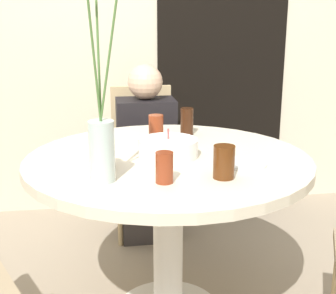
{
  "coord_description": "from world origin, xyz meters",
  "views": [
    {
      "loc": [
        -0.27,
        -1.85,
        1.32
      ],
      "look_at": [
        0.0,
        0.0,
        0.8
      ],
      "focal_mm": 50.0,
      "sensor_mm": 36.0,
      "label": 1
    }
  ],
  "objects_px": {
    "drink_glass_0": "(187,121)",
    "drink_glass_2": "(224,162)",
    "person_guest": "(146,160)",
    "chair_left_flank": "(143,151)",
    "drink_glass_3": "(104,155)",
    "flower_vase": "(101,123)",
    "birthday_cake": "(168,148)",
    "drink_glass_1": "(156,127)",
    "side_plate": "(244,164)",
    "drink_glass_4": "(164,167)"
  },
  "relations": [
    {
      "from": "side_plate",
      "to": "person_guest",
      "type": "height_order",
      "value": "person_guest"
    },
    {
      "from": "side_plate",
      "to": "drink_glass_1",
      "type": "xyz_separation_m",
      "value": [
        -0.29,
        0.44,
        0.05
      ]
    },
    {
      "from": "chair_left_flank",
      "to": "person_guest",
      "type": "xyz_separation_m",
      "value": [
        0.0,
        -0.16,
        -0.01
      ]
    },
    {
      "from": "drink_glass_3",
      "to": "person_guest",
      "type": "xyz_separation_m",
      "value": [
        0.25,
        0.92,
        -0.31
      ]
    },
    {
      "from": "drink_glass_4",
      "to": "person_guest",
      "type": "bearing_deg",
      "value": 87.67
    },
    {
      "from": "drink_glass_3",
      "to": "drink_glass_4",
      "type": "distance_m",
      "value": 0.29
    },
    {
      "from": "birthday_cake",
      "to": "person_guest",
      "type": "height_order",
      "value": "person_guest"
    },
    {
      "from": "drink_glass_4",
      "to": "drink_glass_3",
      "type": "bearing_deg",
      "value": 135.95
    },
    {
      "from": "drink_glass_0",
      "to": "drink_glass_2",
      "type": "height_order",
      "value": "drink_glass_0"
    },
    {
      "from": "side_plate",
      "to": "person_guest",
      "type": "relative_size",
      "value": 0.17
    },
    {
      "from": "drink_glass_3",
      "to": "drink_glass_4",
      "type": "bearing_deg",
      "value": -44.05
    },
    {
      "from": "drink_glass_0",
      "to": "drink_glass_3",
      "type": "relative_size",
      "value": 1.29
    },
    {
      "from": "chair_left_flank",
      "to": "drink_glass_2",
      "type": "xyz_separation_m",
      "value": [
        0.17,
        -1.27,
        0.31
      ]
    },
    {
      "from": "birthday_cake",
      "to": "flower_vase",
      "type": "height_order",
      "value": "flower_vase"
    },
    {
      "from": "drink_glass_2",
      "to": "drink_glass_3",
      "type": "bearing_deg",
      "value": 156.67
    },
    {
      "from": "chair_left_flank",
      "to": "drink_glass_4",
      "type": "height_order",
      "value": "chair_left_flank"
    },
    {
      "from": "flower_vase",
      "to": "drink_glass_0",
      "type": "xyz_separation_m",
      "value": [
        0.42,
        0.62,
        -0.14
      ]
    },
    {
      "from": "drink_glass_3",
      "to": "drink_glass_2",
      "type": "bearing_deg",
      "value": -23.33
    },
    {
      "from": "chair_left_flank",
      "to": "flower_vase",
      "type": "distance_m",
      "value": 1.34
    },
    {
      "from": "drink_glass_0",
      "to": "drink_glass_4",
      "type": "height_order",
      "value": "drink_glass_0"
    },
    {
      "from": "drink_glass_4",
      "to": "chair_left_flank",
      "type": "bearing_deg",
      "value": 88.07
    },
    {
      "from": "drink_glass_3",
      "to": "person_guest",
      "type": "bearing_deg",
      "value": 74.7
    },
    {
      "from": "drink_glass_2",
      "to": "person_guest",
      "type": "relative_size",
      "value": 0.11
    },
    {
      "from": "drink_glass_1",
      "to": "side_plate",
      "type": "bearing_deg",
      "value": -56.46
    },
    {
      "from": "drink_glass_3",
      "to": "person_guest",
      "type": "height_order",
      "value": "person_guest"
    },
    {
      "from": "chair_left_flank",
      "to": "person_guest",
      "type": "relative_size",
      "value": 0.85
    },
    {
      "from": "birthday_cake",
      "to": "drink_glass_3",
      "type": "xyz_separation_m",
      "value": [
        -0.27,
        -0.11,
        0.01
      ]
    },
    {
      "from": "side_plate",
      "to": "drink_glass_0",
      "type": "xyz_separation_m",
      "value": [
        -0.13,
        0.51,
        0.06
      ]
    },
    {
      "from": "chair_left_flank",
      "to": "flower_vase",
      "type": "relative_size",
      "value": 1.21
    },
    {
      "from": "chair_left_flank",
      "to": "drink_glass_1",
      "type": "height_order",
      "value": "chair_left_flank"
    },
    {
      "from": "chair_left_flank",
      "to": "drink_glass_3",
      "type": "xyz_separation_m",
      "value": [
        -0.25,
        -1.08,
        0.3
      ]
    },
    {
      "from": "drink_glass_3",
      "to": "drink_glass_4",
      "type": "relative_size",
      "value": 0.93
    },
    {
      "from": "drink_glass_1",
      "to": "drink_glass_0",
      "type": "bearing_deg",
      "value": 23.7
    },
    {
      "from": "drink_glass_1",
      "to": "drink_glass_2",
      "type": "bearing_deg",
      "value": -73.34
    },
    {
      "from": "flower_vase",
      "to": "side_plate",
      "type": "xyz_separation_m",
      "value": [
        0.55,
        0.11,
        -0.2
      ]
    },
    {
      "from": "flower_vase",
      "to": "person_guest",
      "type": "distance_m",
      "value": 1.2
    },
    {
      "from": "birthday_cake",
      "to": "drink_glass_1",
      "type": "distance_m",
      "value": 0.29
    },
    {
      "from": "drink_glass_0",
      "to": "drink_glass_3",
      "type": "xyz_separation_m",
      "value": [
        -0.41,
        -0.47,
        -0.01
      ]
    },
    {
      "from": "chair_left_flank",
      "to": "drink_glass_4",
      "type": "bearing_deg",
      "value": -92.85
    },
    {
      "from": "drink_glass_3",
      "to": "chair_left_flank",
      "type": "bearing_deg",
      "value": 77.0
    },
    {
      "from": "drink_glass_1",
      "to": "drink_glass_3",
      "type": "bearing_deg",
      "value": -122.01
    },
    {
      "from": "flower_vase",
      "to": "drink_glass_2",
      "type": "relative_size",
      "value": 6.22
    },
    {
      "from": "side_plate",
      "to": "drink_glass_3",
      "type": "xyz_separation_m",
      "value": [
        -0.54,
        0.04,
        0.05
      ]
    },
    {
      "from": "flower_vase",
      "to": "drink_glass_4",
      "type": "distance_m",
      "value": 0.27
    },
    {
      "from": "drink_glass_2",
      "to": "person_guest",
      "type": "xyz_separation_m",
      "value": [
        -0.17,
        1.11,
        -0.32
      ]
    },
    {
      "from": "drink_glass_0",
      "to": "drink_glass_2",
      "type": "bearing_deg",
      "value": -88.82
    },
    {
      "from": "birthday_cake",
      "to": "drink_glass_1",
      "type": "bearing_deg",
      "value": 92.96
    },
    {
      "from": "chair_left_flank",
      "to": "flower_vase",
      "type": "height_order",
      "value": "flower_vase"
    },
    {
      "from": "side_plate",
      "to": "drink_glass_3",
      "type": "distance_m",
      "value": 0.55
    },
    {
      "from": "drink_glass_0",
      "to": "person_guest",
      "type": "xyz_separation_m",
      "value": [
        -0.16,
        0.45,
        -0.33
      ]
    }
  ]
}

